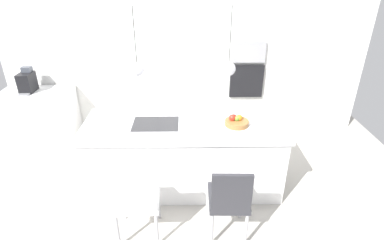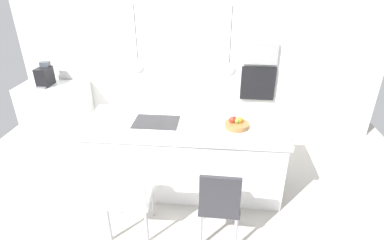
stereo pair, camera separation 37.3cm
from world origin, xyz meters
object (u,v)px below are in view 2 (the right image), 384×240
at_px(coffee_machine, 45,76).
at_px(oven, 258,83).
at_px(chair_near, 128,194).
at_px(fruit_bowl, 236,124).
at_px(chair_middle, 220,201).
at_px(microwave, 261,53).

xyz_separation_m(coffee_machine, oven, (3.53, 0.30, -0.11)).
bearing_deg(coffee_machine, chair_near, -47.46).
relative_size(coffee_machine, oven, 0.68).
height_order(fruit_bowl, chair_middle, fruit_bowl).
bearing_deg(fruit_bowl, coffee_machine, 157.04).
height_order(fruit_bowl, oven, oven).
bearing_deg(chair_middle, chair_near, -179.91).
xyz_separation_m(oven, chair_middle, (-0.58, -2.47, -0.40)).
height_order(oven, chair_middle, oven).
relative_size(coffee_machine, chair_near, 0.41).
relative_size(microwave, oven, 0.96).
relative_size(fruit_bowl, chair_middle, 0.32).
height_order(microwave, chair_middle, microwave).
bearing_deg(microwave, oven, 0.00).
relative_size(coffee_machine, microwave, 0.70).
relative_size(microwave, chair_middle, 0.59).
xyz_separation_m(fruit_bowl, oven, (0.41, 1.62, -0.06)).
height_order(microwave, chair_near, microwave).
height_order(fruit_bowl, microwave, microwave).
height_order(coffee_machine, microwave, microwave).
bearing_deg(fruit_bowl, chair_middle, -101.12).
relative_size(fruit_bowl, oven, 0.52).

